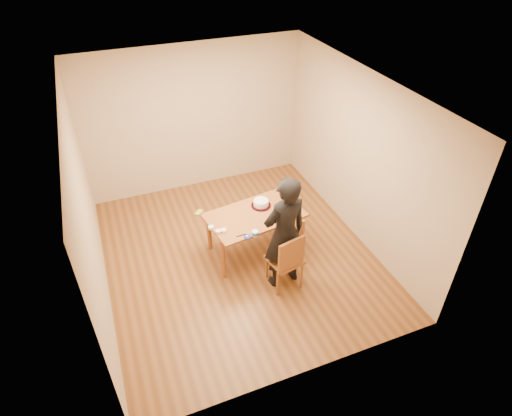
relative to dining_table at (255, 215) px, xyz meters
name	(u,v)px	position (x,y,z in m)	size (l,w,h in m)	color
room_shell	(228,171)	(-0.27, 0.38, 0.62)	(4.00, 4.50, 2.70)	brown
dining_table	(255,215)	(0.00, 0.00, 0.00)	(1.41, 0.84, 0.04)	brown
dining_chair	(285,260)	(0.15, -0.78, -0.28)	(0.44, 0.44, 0.04)	brown
cake_plate	(261,205)	(0.17, 0.16, 0.03)	(0.30, 0.30, 0.02)	#CD0D3C
cake	(261,203)	(0.17, 0.16, 0.08)	(0.23, 0.23, 0.07)	white
frosting_dome	(261,200)	(0.17, 0.16, 0.13)	(0.23, 0.23, 0.03)	white
frosting_tub	(255,233)	(-0.18, -0.46, 0.06)	(0.09, 0.09, 0.08)	white
frosting_lid	(247,237)	(-0.29, -0.45, 0.02)	(0.10, 0.10, 0.01)	#191DA5
frosting_dollop	(247,236)	(-0.29, -0.45, 0.03)	(0.04, 0.04, 0.02)	white
ramekin_green	(224,231)	(-0.56, -0.22, 0.04)	(0.08, 0.08, 0.04)	white
ramekin_yellow	(211,228)	(-0.71, -0.09, 0.04)	(0.08, 0.08, 0.04)	white
ramekin_multi	(218,232)	(-0.64, -0.21, 0.04)	(0.08, 0.08, 0.04)	white
candy_box_pink	(199,214)	(-0.77, 0.31, 0.03)	(0.12, 0.06, 0.02)	#DB3387
candy_box_green	(199,212)	(-0.78, 0.32, 0.05)	(0.14, 0.07, 0.02)	green
spatula	(241,235)	(-0.36, -0.39, 0.02)	(0.15, 0.01, 0.01)	black
person	(285,234)	(0.15, -0.73, 0.16)	(0.65, 0.43, 1.78)	black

